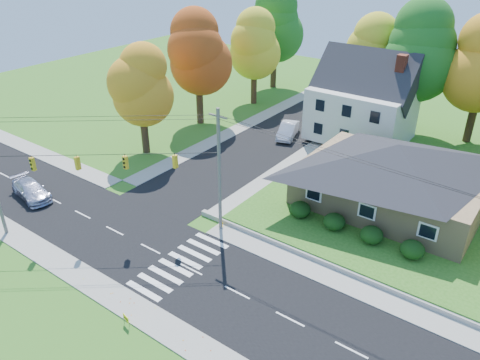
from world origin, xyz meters
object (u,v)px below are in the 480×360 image
Objects in this scene: fire_hydrant at (221,223)px; ranch_house at (393,174)px; silver_sedan at (31,190)px; white_car at (288,130)px.

ranch_house is at bearing 47.80° from fire_hydrant.
silver_sedan is at bearing -159.11° from fire_hydrant.
silver_sedan is 27.50m from white_car.
silver_sedan is 6.35× the size of fire_hydrant.
white_car is at bearing -13.28° from silver_sedan.
white_car is 19.75m from fire_hydrant.
ranch_house is at bearing -46.80° from silver_sedan.
white_car reaches higher than fire_hydrant.
silver_sedan is 1.02× the size of white_car.
ranch_house is 18.49× the size of fire_hydrant.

